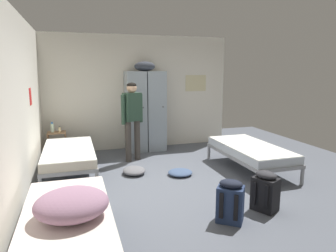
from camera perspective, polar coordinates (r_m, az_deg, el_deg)
name	(u,v)px	position (r m, az deg, el deg)	size (l,w,h in m)	color
ground_plane	(173,185)	(5.18, 0.88, -10.90)	(8.39, 8.39, 0.00)	#565B66
room_backdrop	(91,100)	(5.84, -14.15, 4.80)	(4.49, 5.30, 2.69)	silver
locker_bank	(145,109)	(7.17, -4.26, 3.09)	(0.90, 0.55, 2.07)	#8C99A3
shelf_unit	(57,142)	(7.01, -19.96, -2.87)	(0.38, 0.30, 0.57)	#99704C
bed_left_rear	(69,154)	(5.88, -17.98, -4.90)	(0.90, 1.90, 0.49)	gray
bed_left_front	(67,220)	(3.41, -18.25, -16.31)	(0.90, 1.90, 0.49)	gray
bed_right	(250,151)	(5.98, 15.08, -4.48)	(0.90, 1.90, 0.49)	gray
bedding_heap	(72,204)	(3.14, -17.51, -13.70)	(0.70, 0.66, 0.28)	gray
person_traveler	(132,114)	(6.33, -6.68, 2.20)	(0.48, 0.33, 1.63)	#3D3833
water_bottle	(52,128)	(6.97, -20.77, -0.28)	(0.07, 0.07, 0.22)	silver
lotion_bottle	(60,129)	(6.91, -19.54, -0.61)	(0.05, 0.05, 0.14)	beige
backpack_black	(266,192)	(4.44, 17.75, -11.59)	(0.41, 0.39, 0.55)	black
backpack_navy	(230,202)	(4.02, 11.57, -13.65)	(0.41, 0.42, 0.55)	navy
clothes_pile_denim	(180,172)	(5.62, 2.28, -8.65)	(0.44, 0.44, 0.10)	#42567A
clothes_pile_grey	(134,171)	(5.70, -6.35, -8.27)	(0.41, 0.47, 0.13)	slate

